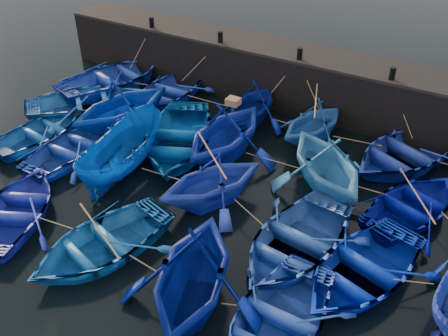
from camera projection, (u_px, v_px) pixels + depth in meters
The scene contains 31 objects.
ground at pixel (174, 233), 16.37m from camera, with size 120.00×120.00×0.00m, color black.
quay_wall at pixel (304, 81), 23.05m from camera, with size 26.00×2.50×2.50m, color black.
quay_top at pixel (307, 54), 22.30m from camera, with size 26.00×2.50×0.12m, color black.
bollard_0 at pixel (152, 22), 24.84m from camera, with size 0.24×0.24×0.50m, color black.
bollard_1 at pixel (220, 37), 23.16m from camera, with size 0.24×0.24×0.50m, color black.
bollard_2 at pixel (300, 54), 21.49m from camera, with size 0.24×0.24×0.50m, color black.
bollard_3 at pixel (392, 74), 19.82m from camera, with size 0.24×0.24×0.50m, color black.
boat_0 at pixel (114, 77), 24.90m from camera, with size 4.13×5.77×1.20m, color navy.
boat_1 at pixel (168, 91), 23.85m from camera, with size 3.47×4.85×1.01m, color #1E3AC3.
boat_2 at pixel (252, 104), 21.70m from camera, with size 3.28×3.80×2.00m, color navy.
boat_3 at pixel (313, 122), 20.49m from camera, with size 3.16×3.66×1.93m, color blue.
boat_4 at pixel (405, 152), 19.36m from camera, with size 3.81×5.32×1.10m, color navy.
boat_6 at pixel (86, 101), 22.90m from camera, with size 3.81×5.32×1.10m, color #1F5EA2.
boat_7 at pixel (122, 105), 21.07m from camera, with size 4.10×4.75×2.50m, color #002E96.
boat_8 at pixel (177, 137), 20.20m from camera, with size 4.13×5.77×1.20m, color #055294.
boat_9 at pixel (226, 131), 19.30m from camera, with size 4.08×4.74×2.49m, color navy.
boat_10 at pixel (327, 162), 17.70m from camera, with size 3.85×4.46×2.35m, color #337BC5.
boat_11 at pixel (413, 206), 16.83m from camera, with size 3.16×4.42×0.92m, color #000980.
boat_13 at pixel (41, 132), 20.84m from camera, with size 2.98×4.17×0.86m, color #124F95.
boat_14 at pixel (71, 148), 19.79m from camera, with size 3.14×4.39×0.91m, color #1A3EA3.
boat_15 at pixel (122, 153), 18.62m from camera, with size 1.82×4.84×1.87m, color #004093.
boat_16 at pixel (212, 180), 17.06m from camera, with size 3.40×3.94×2.07m, color #1E35BD.
boat_17 at pixel (295, 241), 15.32m from camera, with size 3.62×5.06×1.05m, color #234DA2.
boat_18 at pixel (362, 269), 14.41m from camera, with size 3.48×4.86×1.01m, color #0728CC.
boat_21 at pixel (17, 209), 16.65m from camera, with size 3.26×4.56×0.95m, color #1C27A3.
boat_22 at pixel (101, 242), 15.31m from camera, with size 3.42×4.78×0.99m, color #165FAC.
boat_23 at pixel (192, 273), 13.30m from camera, with size 4.01×4.65×2.45m, color #001275.
boat_24 at pixel (276, 322), 12.88m from camera, with size 3.39×4.74×0.98m, color blue.
wooden_crate at pixel (233, 101), 18.39m from camera, with size 0.48×0.43×0.26m, color brown.
mooring_ropes at pixel (249, 142), 19.35m from camera, with size 17.51×11.67×2.10m.
loose_oars at pixel (267, 165), 16.98m from camera, with size 10.08×11.60×1.22m.
Camera 1 is at (7.62, -9.64, 11.15)m, focal length 40.00 mm.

